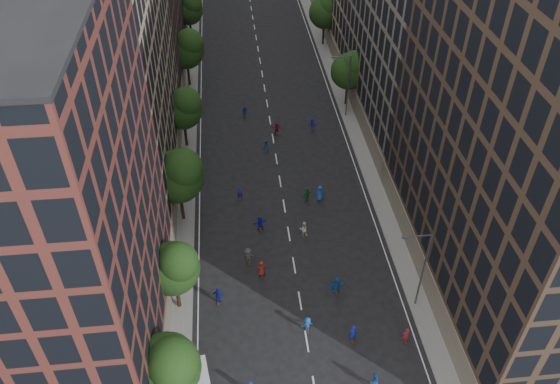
# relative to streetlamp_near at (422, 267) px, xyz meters

# --- Properties ---
(ground) EXTENTS (240.00, 240.00, 0.00)m
(ground) POSITION_rel_streetlamp_near_xyz_m (-10.37, 28.00, -5.17)
(ground) COLOR black
(ground) RESTS_ON ground
(sidewalk_left) EXTENTS (4.00, 105.00, 0.15)m
(sidewalk_left) POSITION_rel_streetlamp_near_xyz_m (-22.37, 35.50, -5.09)
(sidewalk_left) COLOR slate
(sidewalk_left) RESTS_ON ground
(sidewalk_right) EXTENTS (4.00, 105.00, 0.15)m
(sidewalk_right) POSITION_rel_streetlamp_near_xyz_m (1.63, 35.50, -5.09)
(sidewalk_right) COLOR slate
(sidewalk_right) RESTS_ON ground
(bldg_left_a) EXTENTS (14.00, 22.00, 30.00)m
(bldg_left_a) POSITION_rel_streetlamp_near_xyz_m (-29.37, -1.00, 9.83)
(bldg_left_a) COLOR #5A2822
(bldg_left_a) RESTS_ON ground
(bldg_left_b) EXTENTS (14.00, 26.00, 34.00)m
(bldg_left_b) POSITION_rel_streetlamp_near_xyz_m (-29.37, 23.00, 11.83)
(bldg_left_b) COLOR #998264
(bldg_left_b) RESTS_ON ground
(bldg_right_a) EXTENTS (14.00, 30.00, 36.00)m
(bldg_right_a) POSITION_rel_streetlamp_near_xyz_m (8.63, 3.00, 12.83)
(bldg_right_a) COLOR #402F22
(bldg_right_a) RESTS_ON ground
(tree_left_0) EXTENTS (5.20, 5.20, 8.83)m
(tree_left_0) POSITION_rel_streetlamp_near_xyz_m (-21.38, -8.15, 0.79)
(tree_left_0) COLOR black
(tree_left_0) RESTS_ON ground
(tree_left_1) EXTENTS (4.80, 4.80, 8.21)m
(tree_left_1) POSITION_rel_streetlamp_near_xyz_m (-21.39, 1.86, 0.38)
(tree_left_1) COLOR black
(tree_left_1) RESTS_ON ground
(tree_left_2) EXTENTS (5.60, 5.60, 9.45)m
(tree_left_2) POSITION_rel_streetlamp_near_xyz_m (-21.36, 13.83, 1.19)
(tree_left_2) COLOR black
(tree_left_2) RESTS_ON ground
(tree_left_3) EXTENTS (5.00, 5.00, 8.58)m
(tree_left_3) POSITION_rel_streetlamp_near_xyz_m (-21.38, 27.85, 0.65)
(tree_left_3) COLOR black
(tree_left_3) RESTS_ON ground
(tree_left_4) EXTENTS (5.40, 5.40, 9.08)m
(tree_left_4) POSITION_rel_streetlamp_near_xyz_m (-21.37, 43.84, 0.93)
(tree_left_4) COLOR black
(tree_left_4) RESTS_ON ground
(tree_left_5) EXTENTS (4.80, 4.80, 8.33)m
(tree_left_5) POSITION_rel_streetlamp_near_xyz_m (-21.39, 59.86, 0.51)
(tree_left_5) COLOR black
(tree_left_5) RESTS_ON ground
(tree_right_a) EXTENTS (5.00, 5.00, 8.39)m
(tree_right_a) POSITION_rel_streetlamp_near_xyz_m (1.02, 35.85, 0.46)
(tree_right_a) COLOR black
(tree_right_a) RESTS_ON ground
(tree_right_b) EXTENTS (5.20, 5.20, 8.83)m
(tree_right_b) POSITION_rel_streetlamp_near_xyz_m (1.02, 55.85, 0.79)
(tree_right_b) COLOR black
(tree_right_b) RESTS_ON ground
(streetlamp_near) EXTENTS (2.64, 0.22, 9.06)m
(streetlamp_near) POSITION_rel_streetlamp_near_xyz_m (0.00, 0.00, 0.00)
(streetlamp_near) COLOR #595B60
(streetlamp_near) RESTS_ON ground
(streetlamp_far) EXTENTS (2.64, 0.22, 9.06)m
(streetlamp_far) POSITION_rel_streetlamp_near_xyz_m (0.00, 33.00, 0.00)
(streetlamp_far) COLOR #595B60
(streetlamp_far) RESTS_ON ground
(skater_1) EXTENTS (0.73, 0.52, 1.89)m
(skater_1) POSITION_rel_streetlamp_near_xyz_m (-6.40, -3.27, -4.22)
(skater_1) COLOR #1424A8
(skater_1) RESTS_ON ground
(skater_2) EXTENTS (1.02, 0.91, 1.74)m
(skater_2) POSITION_rel_streetlamp_near_xyz_m (-5.64, -7.89, -4.30)
(skater_2) COLOR #124296
(skater_2) RESTS_ON ground
(skater_3) EXTENTS (1.12, 0.78, 1.59)m
(skater_3) POSITION_rel_streetlamp_near_xyz_m (-10.18, -1.83, -4.37)
(skater_3) COLOR #144EA5
(skater_3) RESTS_ON ground
(skater_4) EXTENTS (1.20, 0.75, 1.90)m
(skater_4) POSITION_rel_streetlamp_near_xyz_m (-17.91, 2.08, -4.22)
(skater_4) COLOR navy
(skater_4) RESTS_ON ground
(skater_5) EXTENTS (1.72, 0.64, 1.83)m
(skater_5) POSITION_rel_streetlamp_near_xyz_m (-6.83, 2.17, -4.25)
(skater_5) COLOR #144FA8
(skater_5) RESTS_ON ground
(skater_6) EXTENTS (0.90, 0.61, 1.79)m
(skater_6) POSITION_rel_streetlamp_near_xyz_m (-13.71, 5.07, -4.27)
(skater_6) COLOR maroon
(skater_6) RESTS_ON ground
(skater_7) EXTENTS (0.71, 0.58, 1.69)m
(skater_7) POSITION_rel_streetlamp_near_xyz_m (-1.87, -3.88, -4.32)
(skater_7) COLOR #AB1C29
(skater_7) RESTS_ON ground
(skater_8) EXTENTS (0.94, 0.76, 1.81)m
(skater_8) POSITION_rel_streetlamp_near_xyz_m (-8.86, 10.11, -4.26)
(skater_8) COLOR silver
(skater_8) RESTS_ON ground
(skater_9) EXTENTS (1.34, 0.92, 1.90)m
(skater_9) POSITION_rel_streetlamp_near_xyz_m (-14.89, 6.80, -4.22)
(skater_9) COLOR #3E3D42
(skater_9) RESTS_ON ground
(skater_10) EXTENTS (1.23, 0.86, 1.94)m
(skater_10) POSITION_rel_streetlamp_near_xyz_m (-7.76, 15.40, -4.20)
(skater_10) COLOR #1C5F36
(skater_10) RESTS_ON ground
(skater_11) EXTENTS (1.65, 0.91, 1.70)m
(skater_11) POSITION_rel_streetlamp_near_xyz_m (-13.32, 11.48, -4.32)
(skater_11) COLOR #1726BC
(skater_11) RESTS_ON ground
(skater_12) EXTENTS (1.06, 0.86, 1.89)m
(skater_12) POSITION_rel_streetlamp_near_xyz_m (-6.26, 15.65, -4.22)
(skater_12) COLOR blue
(skater_12) RESTS_ON ground
(skater_13) EXTENTS (0.66, 0.53, 1.59)m
(skater_13) POSITION_rel_streetlamp_near_xyz_m (-15.24, 16.75, -4.37)
(skater_13) COLOR #1420A8
(skater_13) RESTS_ON ground
(skater_14) EXTENTS (0.81, 0.65, 1.62)m
(skater_14) POSITION_rel_streetlamp_near_xyz_m (-11.58, 25.72, -4.36)
(skater_14) COLOR blue
(skater_14) RESTS_ON ground
(skater_15) EXTENTS (1.27, 0.94, 1.75)m
(skater_15) POSITION_rel_streetlamp_near_xyz_m (-4.95, 29.90, -4.29)
(skater_15) COLOR #11168F
(skater_15) RESTS_ON ground
(skater_16) EXTENTS (0.98, 0.59, 1.56)m
(skater_16) POSITION_rel_streetlamp_near_xyz_m (-13.71, 34.25, -4.39)
(skater_16) COLOR #1637B3
(skater_16) RESTS_ON ground
(skater_17) EXTENTS (1.63, 0.85, 1.67)m
(skater_17) POSITION_rel_streetlamp_near_xyz_m (-9.78, 29.47, -4.33)
(skater_17) COLOR maroon
(skater_17) RESTS_ON ground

